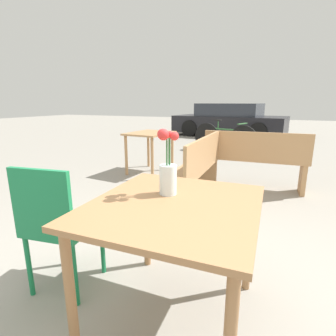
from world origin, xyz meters
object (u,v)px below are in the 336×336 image
(table_front, at_px, (174,219))
(cafe_chair, at_px, (56,222))
(table_back, at_px, (150,139))
(bench_near, at_px, (255,159))
(parked_car, at_px, (229,120))
(flower_vase, at_px, (168,172))
(bench_middle, at_px, (198,168))
(bicycle, at_px, (224,138))

(table_front, bearing_deg, cafe_chair, -173.17)
(cafe_chair, relative_size, table_back, 0.99)
(bench_near, bearing_deg, parked_car, 103.79)
(bench_near, height_order, parked_car, parked_car)
(flower_vase, xyz_separation_m, bench_middle, (-0.33, 1.68, -0.40))
(flower_vase, xyz_separation_m, cafe_chair, (-0.69, -0.20, -0.35))
(cafe_chair, bearing_deg, bench_near, 70.81)
(table_front, height_order, flower_vase, flower_vase)
(bench_near, relative_size, table_back, 1.61)
(bench_near, bearing_deg, table_front, -93.79)
(flower_vase, xyz_separation_m, table_back, (-1.57, 2.81, -0.25))
(parked_car, bearing_deg, bench_near, -76.21)
(table_front, relative_size, parked_car, 0.23)
(flower_vase, bearing_deg, table_front, -51.66)
(table_back, xyz_separation_m, parked_car, (0.29, 5.98, -0.02))
(flower_vase, bearing_deg, table_back, 119.14)
(table_front, bearing_deg, bench_middle, 103.10)
(bicycle, relative_size, parked_car, 0.40)
(table_front, xyz_separation_m, bicycle, (-0.82, 5.36, -0.26))
(flower_vase, bearing_deg, bench_middle, 101.08)
(bench_near, distance_m, table_back, 1.86)
(bench_middle, relative_size, table_back, 1.73)
(bench_middle, height_order, parked_car, parked_car)
(bicycle, bearing_deg, bench_near, -69.93)
(table_front, height_order, parked_car, parked_car)
(flower_vase, height_order, bench_middle, flower_vase)
(flower_vase, relative_size, cafe_chair, 0.43)
(bench_near, distance_m, bench_middle, 1.03)
(flower_vase, bearing_deg, parked_car, 98.26)
(bicycle, bearing_deg, cafe_chair, -89.50)
(flower_vase, height_order, bench_near, flower_vase)
(flower_vase, relative_size, bench_near, 0.27)
(bench_middle, bearing_deg, parked_car, 97.59)
(table_front, height_order, bicycle, bicycle)
(flower_vase, bearing_deg, cafe_chair, -163.45)
(bench_near, bearing_deg, bicycle, 110.07)
(flower_vase, height_order, parked_car, parked_car)
(flower_vase, relative_size, bench_middle, 0.25)
(table_front, distance_m, cafe_chair, 0.79)
(flower_vase, xyz_separation_m, bench_near, (0.26, 2.52, -0.41))
(cafe_chair, bearing_deg, bench_middle, 79.24)
(flower_vase, distance_m, bench_near, 2.57)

